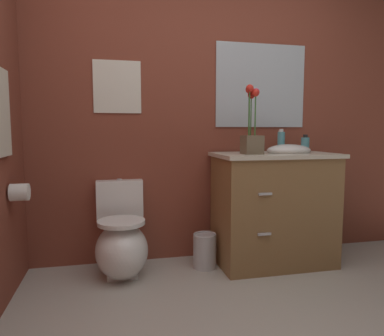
% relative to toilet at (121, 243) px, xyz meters
% --- Properties ---
extents(wall_back, '(4.20, 0.05, 2.50)m').
position_rel_toilet_xyz_m(wall_back, '(0.85, 0.30, 1.01)').
color(wall_back, brown).
rests_on(wall_back, ground_plane).
extents(toilet, '(0.38, 0.59, 0.69)m').
position_rel_toilet_xyz_m(toilet, '(0.00, 0.00, 0.00)').
color(toilet, white).
rests_on(toilet, ground_plane).
extents(vanity_cabinet, '(0.94, 0.56, 1.07)m').
position_rel_toilet_xyz_m(vanity_cabinet, '(1.20, -0.03, 0.21)').
color(vanity_cabinet, brown).
rests_on(vanity_cabinet, ground_plane).
extents(flower_vase, '(0.14, 0.14, 0.51)m').
position_rel_toilet_xyz_m(flower_vase, '(0.98, -0.10, 0.82)').
color(flower_vase, brown).
rests_on(flower_vase, vanity_cabinet).
extents(soap_bottle, '(0.07, 0.07, 0.15)m').
position_rel_toilet_xyz_m(soap_bottle, '(1.49, 0.02, 0.71)').
color(soap_bottle, teal).
rests_on(soap_bottle, vanity_cabinet).
extents(lotion_bottle, '(0.06, 0.06, 0.19)m').
position_rel_toilet_xyz_m(lotion_bottle, '(1.31, 0.08, 0.74)').
color(lotion_bottle, teal).
rests_on(lotion_bottle, vanity_cabinet).
extents(trash_bin, '(0.18, 0.18, 0.27)m').
position_rel_toilet_xyz_m(trash_bin, '(0.64, -0.00, -0.11)').
color(trash_bin, '#B7B7BC').
rests_on(trash_bin, ground_plane).
extents(wall_poster, '(0.37, 0.01, 0.40)m').
position_rel_toilet_xyz_m(wall_poster, '(0.00, 0.27, 1.16)').
color(wall_poster, silver).
extents(wall_mirror, '(0.80, 0.01, 0.70)m').
position_rel_toilet_xyz_m(wall_mirror, '(1.20, 0.27, 1.21)').
color(wall_mirror, '#B2BCC6').
extents(hanging_towel, '(0.03, 0.28, 0.52)m').
position_rel_toilet_xyz_m(hanging_towel, '(-0.69, -0.30, 0.93)').
color(hanging_towel, beige).
extents(toilet_paper_roll, '(0.11, 0.11, 0.11)m').
position_rel_toilet_xyz_m(toilet_paper_roll, '(-0.63, -0.20, 0.44)').
color(toilet_paper_roll, white).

